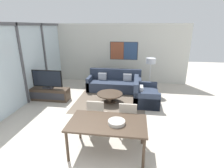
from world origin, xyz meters
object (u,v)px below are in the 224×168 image
(floor_lamp, at_px, (151,63))
(coffee_table, at_px, (110,96))
(dining_chair_left, at_px, (97,114))
(dining_chair_centre, at_px, (128,117))
(sofa_side, at_px, (143,95))
(fruit_bowl, at_px, (117,122))
(television, at_px, (47,79))
(sofa_main, at_px, (114,84))
(tv_console, at_px, (49,94))
(dining_table, at_px, (107,125))

(floor_lamp, bearing_deg, coffee_table, -140.72)
(dining_chair_left, xyz_separation_m, dining_chair_centre, (0.80, -0.03, 0.00))
(sofa_side, height_order, floor_lamp, floor_lamp)
(dining_chair_left, xyz_separation_m, fruit_bowl, (0.60, -0.74, 0.26))
(dining_chair_left, xyz_separation_m, floor_lamp, (1.52, 3.17, 0.73))
(television, distance_m, sofa_main, 2.79)
(sofa_main, relative_size, coffee_table, 2.45)
(fruit_bowl, xyz_separation_m, floor_lamp, (0.92, 3.91, 0.47))
(tv_console, height_order, floor_lamp, floor_lamp)
(sofa_side, relative_size, fruit_bowl, 3.80)
(sofa_main, bearing_deg, floor_lamp, -4.89)
(television, distance_m, dining_chair_centre, 3.64)
(television, height_order, floor_lamp, floor_lamp)
(dining_chair_centre, distance_m, fruit_bowl, 0.78)
(sofa_side, distance_m, coffee_table, 1.23)
(fruit_bowl, relative_size, floor_lamp, 0.24)
(dining_chair_centre, bearing_deg, sofa_main, 102.95)
(floor_lamp, bearing_deg, fruit_bowl, -103.28)
(dining_chair_centre, bearing_deg, dining_chair_left, 177.95)
(dining_table, relative_size, floor_lamp, 1.13)
(coffee_table, xyz_separation_m, dining_table, (0.36, -2.65, 0.41))
(sofa_side, bearing_deg, dining_chair_centre, 168.06)
(dining_chair_centre, bearing_deg, television, 148.50)
(television, xyz_separation_m, fruit_bowl, (2.90, -2.61, -0.02))
(dining_chair_left, height_order, dining_chair_centre, same)
(fruit_bowl, bearing_deg, coffee_table, 101.81)
(tv_console, xyz_separation_m, dining_chair_centre, (3.10, -1.90, 0.30))
(fruit_bowl, distance_m, floor_lamp, 4.04)
(coffee_table, height_order, floor_lamp, floor_lamp)
(tv_console, xyz_separation_m, sofa_side, (3.56, 0.26, 0.05))
(dining_table, bearing_deg, coffee_table, 97.82)
(tv_console, xyz_separation_m, sofa_main, (2.33, 1.43, 0.05))
(dining_chair_centre, distance_m, floor_lamp, 3.36)
(television, relative_size, coffee_table, 1.23)
(sofa_main, height_order, fruit_bowl, sofa_main)
(tv_console, distance_m, fruit_bowl, 3.94)
(television, height_order, dining_chair_left, television)
(fruit_bowl, bearing_deg, dining_chair_centre, 74.09)
(sofa_main, distance_m, floor_lamp, 1.79)
(sofa_main, bearing_deg, tv_console, -148.50)
(television, bearing_deg, sofa_main, 31.49)
(television, xyz_separation_m, sofa_side, (3.56, 0.26, -0.53))
(sofa_side, xyz_separation_m, coffee_table, (-1.22, -0.17, -0.02))
(tv_console, relative_size, dining_chair_centre, 1.63)
(dining_chair_left, bearing_deg, coffee_table, 88.93)
(television, height_order, coffee_table, television)
(tv_console, relative_size, sofa_side, 1.13)
(dining_chair_left, bearing_deg, television, 140.85)
(dining_table, relative_size, dining_chair_centre, 1.75)
(sofa_main, xyz_separation_m, dining_table, (0.36, -4.00, 0.40))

